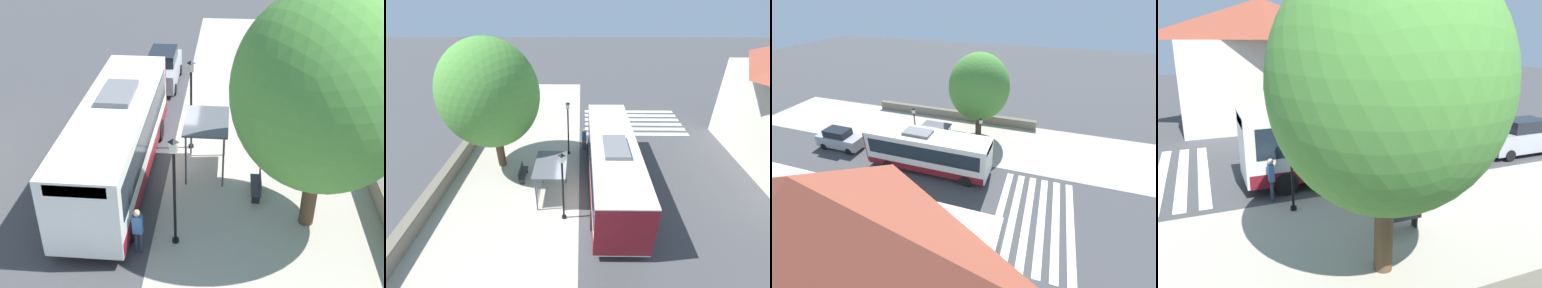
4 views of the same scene
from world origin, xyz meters
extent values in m
plane|color=#424244|center=(0.00, 0.00, 0.00)|extent=(120.00, 120.00, 0.00)
cube|color=#ADA393|center=(-4.50, 0.00, 0.01)|extent=(9.00, 44.00, 0.02)
cube|color=silver|center=(5.00, 8.67, 0.00)|extent=(9.00, 0.50, 0.01)
cube|color=silver|center=(5.00, 9.62, 0.00)|extent=(9.00, 0.50, 0.01)
cube|color=silver|center=(5.00, 10.57, 0.00)|extent=(9.00, 0.50, 0.01)
cube|color=silver|center=(5.00, 11.52, 0.00)|extent=(9.00, 0.50, 0.01)
cube|color=silver|center=(5.00, 12.47, 0.00)|extent=(9.00, 0.50, 0.01)
cube|color=silver|center=(5.00, 13.42, 0.00)|extent=(9.00, 0.50, 0.01)
cube|color=slate|center=(-8.55, 0.00, 0.46)|extent=(0.50, 20.00, 0.92)
cube|color=#685F52|center=(-8.55, 0.00, 0.96)|extent=(0.60, 20.00, 0.08)
cube|color=silver|center=(1.98, 1.70, 1.93)|extent=(2.62, 10.65, 2.96)
cube|color=black|center=(1.98, 1.70, 2.31)|extent=(2.66, 9.80, 1.30)
cube|color=maroon|center=(1.98, 1.70, 0.75)|extent=(2.66, 10.44, 0.59)
cube|color=maroon|center=(1.98, -3.60, 1.93)|extent=(2.66, 0.06, 2.84)
cube|color=black|center=(1.98, 6.98, 3.11)|extent=(1.96, 0.08, 0.41)
cube|color=slate|center=(1.98, 0.90, 3.52)|extent=(1.31, 2.34, 0.22)
cylinder|color=black|center=(0.76, 5.42, 0.50)|extent=(0.30, 1.00, 1.00)
cylinder|color=black|center=(3.21, 5.42, 0.50)|extent=(0.30, 1.00, 1.00)
cylinder|color=black|center=(0.76, -1.61, 0.50)|extent=(0.30, 1.00, 1.00)
cylinder|color=black|center=(3.21, -1.61, 0.50)|extent=(0.30, 1.00, 1.00)
cylinder|color=#515459|center=(-0.86, -0.37, 1.16)|extent=(0.08, 0.08, 2.32)
cylinder|color=#515459|center=(-0.86, 2.03, 1.16)|extent=(0.08, 0.08, 2.32)
cylinder|color=#515459|center=(-2.36, -0.37, 1.16)|extent=(0.08, 0.08, 2.32)
cylinder|color=#515459|center=(-2.36, 2.03, 1.16)|extent=(0.08, 0.08, 2.32)
cube|color=#515459|center=(-1.61, 0.83, 2.36)|extent=(1.80, 2.70, 0.08)
cube|color=silver|center=(-2.34, 0.83, 1.28)|extent=(0.03, 2.16, 1.86)
cylinder|color=#2D3347|center=(0.28, 6.10, 0.43)|extent=(0.12, 0.12, 0.87)
cylinder|color=#2D3347|center=(0.44, 6.10, 0.43)|extent=(0.12, 0.12, 0.87)
cube|color=#38609E|center=(0.36, 6.10, 1.22)|extent=(0.34, 0.22, 0.70)
sphere|color=tan|center=(0.36, 6.10, 1.69)|extent=(0.24, 0.24, 0.24)
cube|color=#333338|center=(-3.69, 2.47, 0.45)|extent=(0.40, 1.51, 0.06)
cube|color=#333338|center=(-3.86, 2.47, 0.68)|extent=(0.04, 1.51, 0.40)
cube|color=black|center=(-3.69, 1.86, 0.23)|extent=(0.32, 0.06, 0.45)
cube|color=black|center=(-3.69, 3.07, 0.23)|extent=(0.32, 0.06, 0.45)
cylinder|color=black|center=(-0.83, 5.51, 0.08)|extent=(0.24, 0.24, 0.16)
cylinder|color=black|center=(-0.83, 5.51, 1.87)|extent=(0.10, 0.10, 3.74)
cube|color=silver|center=(-0.83, 5.51, 3.91)|extent=(0.24, 0.24, 0.35)
pyramid|color=black|center=(-0.83, 5.51, 4.16)|extent=(0.28, 0.28, 0.14)
cylinder|color=black|center=(-0.82, -0.93, 0.08)|extent=(0.24, 0.24, 0.16)
cylinder|color=black|center=(-0.82, -0.93, 1.91)|extent=(0.10, 0.10, 3.81)
cube|color=silver|center=(-0.82, -0.93, 3.99)|extent=(0.24, 0.24, 0.35)
pyramid|color=black|center=(-0.82, -0.93, 4.23)|extent=(0.28, 0.28, 0.14)
cylinder|color=brown|center=(-5.51, 4.03, 1.82)|extent=(0.54, 0.54, 3.63)
ellipsoid|color=#4C8C38|center=(-5.51, 4.03, 5.31)|extent=(6.10, 6.10, 6.70)
camera|label=1|loc=(-2.49, 18.18, 11.63)|focal=45.00mm
camera|label=2|loc=(0.07, -10.92, 10.90)|focal=24.00mm
camera|label=3|loc=(18.51, 10.36, 13.59)|focal=24.00mm
camera|label=4|loc=(-13.88, 8.41, 6.47)|focal=35.00mm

